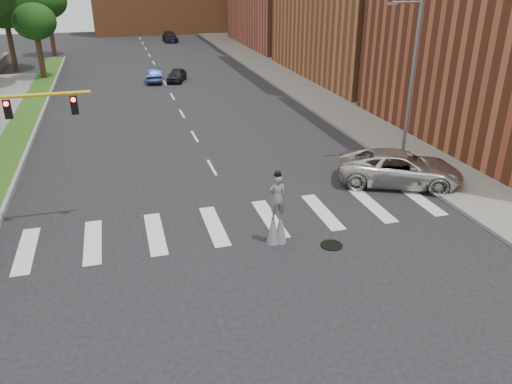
# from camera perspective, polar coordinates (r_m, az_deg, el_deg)

# --- Properties ---
(ground_plane) EXTENTS (160.00, 160.00, 0.00)m
(ground_plane) POSITION_cam_1_polar(r_m,az_deg,el_deg) (21.52, -0.90, -4.66)
(ground_plane) COLOR black
(ground_plane) RESTS_ON ground
(grass_median) EXTENTS (2.00, 60.00, 0.25)m
(grass_median) POSITION_cam_1_polar(r_m,az_deg,el_deg) (40.14, -25.04, 7.10)
(grass_median) COLOR #244C15
(grass_median) RESTS_ON ground
(median_curb) EXTENTS (0.20, 60.00, 0.28)m
(median_curb) POSITION_cam_1_polar(r_m,az_deg,el_deg) (39.97, -23.56, 7.31)
(median_curb) COLOR gray
(median_curb) RESTS_ON ground
(sidewalk_right) EXTENTS (5.00, 90.00, 0.18)m
(sidewalk_right) POSITION_cam_1_polar(r_m,az_deg,el_deg) (47.69, 5.97, 11.59)
(sidewalk_right) COLOR slate
(sidewalk_right) RESTS_ON ground
(manhole) EXTENTS (0.90, 0.90, 0.04)m
(manhole) POSITION_cam_1_polar(r_m,az_deg,el_deg) (20.78, 8.61, -6.03)
(manhole) COLOR black
(manhole) RESTS_ON ground
(streetlight) EXTENTS (2.05, 0.20, 9.00)m
(streetlight) POSITION_cam_1_polar(r_m,az_deg,el_deg) (29.40, 17.24, 12.38)
(streetlight) COLOR slate
(streetlight) RESTS_ON ground
(stilt_performer) EXTENTS (0.84, 0.54, 3.21)m
(stilt_performer) POSITION_cam_1_polar(r_m,az_deg,el_deg) (20.19, 2.41, -2.52)
(stilt_performer) COLOR #382216
(stilt_performer) RESTS_ON ground
(suv_crossing) EXTENTS (6.96, 5.36, 1.76)m
(suv_crossing) POSITION_cam_1_polar(r_m,az_deg,el_deg) (27.06, 16.12, 2.63)
(suv_crossing) COLOR #B5B2AB
(suv_crossing) RESTS_ON ground
(car_near) EXTENTS (2.64, 3.96, 1.25)m
(car_near) POSITION_cam_1_polar(r_m,az_deg,el_deg) (51.86, -9.04, 13.05)
(car_near) COLOR black
(car_near) RESTS_ON ground
(car_mid) EXTENTS (1.81, 4.23, 1.36)m
(car_mid) POSITION_cam_1_polar(r_m,az_deg,el_deg) (52.03, -11.52, 12.96)
(car_mid) COLOR navy
(car_mid) RESTS_ON ground
(car_far) EXTENTS (2.14, 4.95, 1.42)m
(car_far) POSITION_cam_1_polar(r_m,az_deg,el_deg) (81.87, -9.79, 17.06)
(car_far) COLOR black
(car_far) RESTS_ON ground
(tree_6) EXTENTS (4.11, 4.11, 7.42)m
(tree_6) POSITION_cam_1_polar(r_m,az_deg,el_deg) (55.67, -23.98, 17.30)
(tree_6) COLOR #382216
(tree_6) RESTS_ON ground
(tree_7) EXTENTS (5.04, 5.04, 8.83)m
(tree_7) POSITION_cam_1_polar(r_m,az_deg,el_deg) (71.69, -22.86, 19.43)
(tree_7) COLOR #382216
(tree_7) RESTS_ON ground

